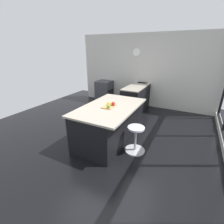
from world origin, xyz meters
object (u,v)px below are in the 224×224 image
object	(u,v)px
apple_green	(109,106)
stool_by_window	(135,140)
apple_yellow	(109,104)
kitchen_island	(108,123)
cutting_board	(109,106)
apple_red	(113,104)
oven_range	(104,91)

from	to	relation	value
apple_green	stool_by_window	bearing A→B (deg)	88.90
stool_by_window	apple_yellow	bearing A→B (deg)	-102.95
kitchen_island	cutting_board	bearing A→B (deg)	49.84
apple_red	apple_yellow	xyz separation A→B (m)	(0.04, -0.09, -0.00)
cutting_board	apple_red	xyz separation A→B (m)	(-0.07, 0.07, 0.05)
cutting_board	apple_yellow	world-z (taller)	apple_yellow
apple_red	apple_yellow	size ratio (longest dim) A/B	1.02
apple_red	apple_green	size ratio (longest dim) A/B	1.09
kitchen_island	cutting_board	world-z (taller)	cutting_board
oven_range	kitchen_island	distance (m)	3.08
kitchen_island	apple_green	bearing A→B (deg)	30.84
kitchen_island	cutting_board	size ratio (longest dim) A/B	5.25
kitchen_island	cutting_board	distance (m)	0.45
kitchen_island	stool_by_window	bearing A→B (deg)	77.09
stool_by_window	apple_green	bearing A→B (deg)	-91.10
apple_yellow	stool_by_window	bearing A→B (deg)	77.05
cutting_board	apple_green	world-z (taller)	apple_green
oven_range	stool_by_window	distance (m)	3.67
oven_range	stool_by_window	size ratio (longest dim) A/B	1.50
kitchen_island	apple_yellow	size ratio (longest dim) A/B	21.94
stool_by_window	apple_red	distance (m)	0.95
cutting_board	apple_yellow	size ratio (longest dim) A/B	4.18
kitchen_island	apple_green	size ratio (longest dim) A/B	23.36
kitchen_island	apple_red	world-z (taller)	apple_red
apple_yellow	kitchen_island	bearing A→B (deg)	-101.17
apple_yellow	apple_red	bearing A→B (deg)	112.11
stool_by_window	apple_yellow	size ratio (longest dim) A/B	6.84
kitchen_island	apple_red	distance (m)	0.51
kitchen_island	apple_red	bearing A→B (deg)	107.00
oven_range	apple_green	bearing A→B (deg)	31.64
oven_range	apple_green	size ratio (longest dim) A/B	10.93
apple_yellow	cutting_board	bearing A→B (deg)	36.54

